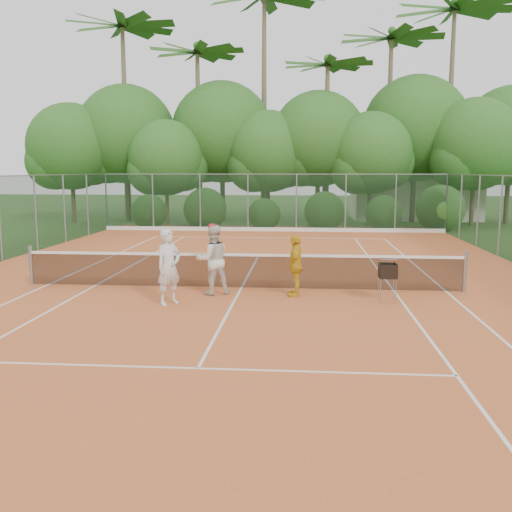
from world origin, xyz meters
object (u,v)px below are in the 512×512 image
(player_white, at_px, (169,267))
(player_yellow, at_px, (296,265))
(ball_hopper, at_px, (388,272))
(player_center_grp, at_px, (213,260))

(player_white, bearing_deg, player_yellow, -28.35)
(player_yellow, height_order, ball_hopper, player_yellow)
(player_white, distance_m, player_center_grp, 1.48)
(player_white, bearing_deg, ball_hopper, -42.23)
(player_white, xyz_separation_m, ball_hopper, (5.26, 0.71, -0.16))
(player_white, relative_size, ball_hopper, 1.93)
(ball_hopper, bearing_deg, player_center_grp, -175.93)
(player_yellow, xyz_separation_m, ball_hopper, (2.25, -0.47, -0.04))
(player_center_grp, bearing_deg, ball_hopper, -6.31)
(player_white, relative_size, player_center_grp, 0.99)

